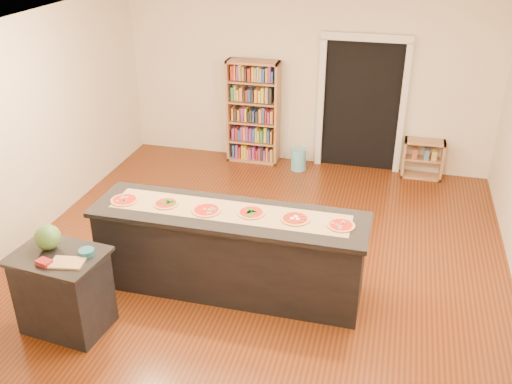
% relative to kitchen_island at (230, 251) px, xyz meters
% --- Properties ---
extents(room, '(6.00, 7.00, 2.80)m').
position_rel_kitchen_island_xyz_m(room, '(0.17, 0.33, 0.90)').
color(room, '#EDE1C7').
rests_on(room, ground).
extents(doorway, '(1.40, 0.09, 2.21)m').
position_rel_kitchen_island_xyz_m(doorway, '(1.07, 3.80, 0.70)').
color(doorway, black).
rests_on(doorway, room).
extents(kitchen_island, '(3.01, 0.81, 0.99)m').
position_rel_kitchen_island_xyz_m(kitchen_island, '(0.00, 0.00, 0.00)').
color(kitchen_island, black).
rests_on(kitchen_island, ground).
extents(side_counter, '(0.89, 0.65, 0.88)m').
position_rel_kitchen_island_xyz_m(side_counter, '(-1.44, -1.04, -0.05)').
color(side_counter, black).
rests_on(side_counter, ground).
extents(bookshelf, '(0.86, 0.31, 1.72)m').
position_rel_kitchen_island_xyz_m(bookshelf, '(-0.68, 3.63, 0.36)').
color(bookshelf, tan).
rests_on(bookshelf, ground).
extents(low_shelf, '(0.63, 0.27, 0.63)m').
position_rel_kitchen_island_xyz_m(low_shelf, '(2.12, 3.65, -0.18)').
color(low_shelf, tan).
rests_on(low_shelf, ground).
extents(waste_bin, '(0.25, 0.25, 0.37)m').
position_rel_kitchen_island_xyz_m(waste_bin, '(0.14, 3.45, -0.32)').
color(waste_bin, '#62BEDB').
rests_on(waste_bin, ground).
extents(kraft_paper, '(2.61, 0.47, 0.00)m').
position_rel_kitchen_island_xyz_m(kraft_paper, '(0.00, 0.03, 0.49)').
color(kraft_paper, tan).
rests_on(kraft_paper, kitchen_island).
extents(watermelon, '(0.26, 0.26, 0.26)m').
position_rel_kitchen_island_xyz_m(watermelon, '(-1.57, -0.96, 0.51)').
color(watermelon, '#144214').
rests_on(watermelon, side_counter).
extents(cutting_board, '(0.34, 0.26, 0.02)m').
position_rel_kitchen_island_xyz_m(cutting_board, '(-1.25, -1.16, 0.39)').
color(cutting_board, tan).
rests_on(cutting_board, side_counter).
extents(package_red, '(0.16, 0.13, 0.05)m').
position_rel_kitchen_island_xyz_m(package_red, '(-1.46, -1.23, 0.41)').
color(package_red, maroon).
rests_on(package_red, side_counter).
extents(package_teal, '(0.15, 0.15, 0.06)m').
position_rel_kitchen_island_xyz_m(package_teal, '(-1.15, -0.97, 0.41)').
color(package_teal, '#195966').
rests_on(package_teal, side_counter).
extents(pizza_a, '(0.32, 0.32, 0.02)m').
position_rel_kitchen_island_xyz_m(pizza_a, '(-1.20, -0.03, 0.51)').
color(pizza_a, '#BF8049').
rests_on(pizza_a, kitchen_island).
extents(pizza_b, '(0.30, 0.30, 0.02)m').
position_rel_kitchen_island_xyz_m(pizza_b, '(-0.72, 0.00, 0.51)').
color(pizza_b, '#BF8049').
rests_on(pizza_b, kitchen_island).
extents(pizza_c, '(0.31, 0.31, 0.02)m').
position_rel_kitchen_island_xyz_m(pizza_c, '(-0.24, -0.03, 0.51)').
color(pizza_c, '#BF8049').
rests_on(pizza_c, kitchen_island).
extents(pizza_d, '(0.30, 0.30, 0.02)m').
position_rel_kitchen_island_xyz_m(pizza_d, '(0.24, 0.04, 0.51)').
color(pizza_d, '#BF8049').
rests_on(pizza_d, kitchen_island).
extents(pizza_e, '(0.31, 0.31, 0.02)m').
position_rel_kitchen_island_xyz_m(pizza_e, '(0.72, 0.03, 0.51)').
color(pizza_e, '#BF8049').
rests_on(pizza_e, kitchen_island).
extents(pizza_f, '(0.29, 0.29, 0.02)m').
position_rel_kitchen_island_xyz_m(pizza_f, '(1.20, 0.01, 0.51)').
color(pizza_f, '#BF8049').
rests_on(pizza_f, kitchen_island).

